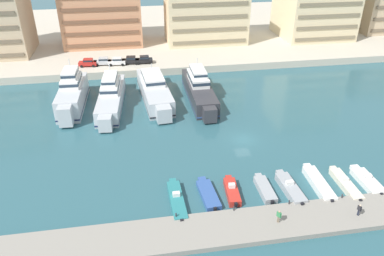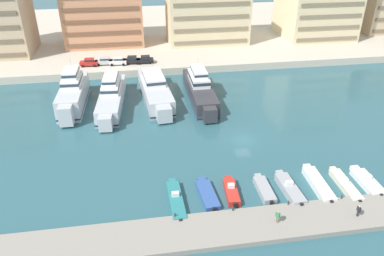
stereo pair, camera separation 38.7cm
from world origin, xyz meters
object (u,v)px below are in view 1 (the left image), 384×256
object	(u,v)px
yacht_charcoal_center_left	(199,89)
motorboat_white_center_right	(318,183)
motorboat_blue_left	(208,194)
motorboat_grey_center	(290,188)
motorboat_teal_far_left	(177,200)
motorboat_cream_mid_right	(345,184)
car_silver_left	(103,61)
yacht_silver_far_left	(72,94)
car_red_far_left	(88,62)
motorboat_white_right	(367,181)
car_black_center	(144,59)
yacht_silver_mid_left	(155,90)
pedestrian_near_edge	(359,209)
motorboat_grey_center_left	(265,189)
car_white_mid_left	(117,61)
motorboat_red_mid_left	(232,191)
yacht_silver_left	(111,96)
car_black_center_left	(131,60)
pedestrian_mid_deck	(279,215)

from	to	relation	value
yacht_charcoal_center_left	motorboat_white_center_right	xyz separation A→B (m)	(10.97, -30.53, -1.66)
motorboat_blue_left	motorboat_grey_center	xyz separation A→B (m)	(11.02, -0.84, 0.18)
motorboat_teal_far_left	motorboat_cream_mid_right	world-z (taller)	motorboat_teal_far_left
motorboat_white_center_right	car_silver_left	size ratio (longest dim) A/B	2.01
yacht_silver_far_left	car_red_far_left	distance (m)	17.78
motorboat_white_right	car_black_center	distance (m)	56.56
motorboat_blue_left	car_silver_left	xyz separation A→B (m)	(-15.22, 48.63, 2.32)
yacht_silver_mid_left	motorboat_teal_far_left	bearing A→B (deg)	-89.46
car_silver_left	pedestrian_near_edge	xyz separation A→B (m)	(32.25, -55.88, -1.03)
motorboat_grey_center_left	motorboat_cream_mid_right	bearing A→B (deg)	-4.09
motorboat_cream_mid_right	pedestrian_near_edge	world-z (taller)	pedestrian_near_edge
yacht_silver_far_left	car_white_mid_left	world-z (taller)	yacht_silver_far_left
yacht_charcoal_center_left	motorboat_red_mid_left	size ratio (longest dim) A/B	3.49
motorboat_white_center_right	car_black_center	size ratio (longest dim) A/B	2.04
motorboat_red_mid_left	car_red_far_left	bearing A→B (deg)	114.34
motorboat_white_right	motorboat_grey_center	bearing A→B (deg)	179.68
yacht_silver_mid_left	car_black_center	xyz separation A→B (m)	(-1.15, 16.87, 0.74)
yacht_silver_far_left	car_black_center	size ratio (longest dim) A/B	4.35
motorboat_cream_mid_right	motorboat_blue_left	bearing A→B (deg)	176.56
car_black_center	yacht_silver_left	bearing A→B (deg)	-111.74
car_red_far_left	car_silver_left	distance (m)	3.48
motorboat_grey_center_left	car_black_center_left	bearing A→B (deg)	108.70
motorboat_red_mid_left	car_white_mid_left	bearing A→B (deg)	107.55
motorboat_blue_left	motorboat_grey_center	world-z (taller)	motorboat_grey_center
motorboat_grey_center_left	motorboat_red_mid_left	bearing A→B (deg)	176.66
motorboat_blue_left	motorboat_cream_mid_right	distance (m)	18.93
motorboat_red_mid_left	motorboat_teal_far_left	bearing A→B (deg)	-176.10
yacht_silver_far_left	car_red_far_left	xyz separation A→B (m)	(1.66, 17.70, 0.05)
motorboat_white_center_right	motorboat_white_right	bearing A→B (deg)	-3.99
yacht_silver_left	car_black_center	xyz separation A→B (m)	(7.40, 18.55, 0.61)
yacht_charcoal_center_left	car_red_far_left	size ratio (longest dim) A/B	5.06
yacht_silver_far_left	car_silver_left	world-z (taller)	yacht_silver_far_left
motorboat_teal_far_left	motorboat_white_right	xyz separation A→B (m)	(26.48, -0.33, 0.00)
yacht_charcoal_center_left	car_silver_left	world-z (taller)	yacht_charcoal_center_left
yacht_silver_left	motorboat_blue_left	bearing A→B (deg)	-66.21
motorboat_teal_far_left	motorboat_white_center_right	xyz separation A→B (m)	(19.53, 0.16, 0.07)
yacht_charcoal_center_left	motorboat_grey_center	xyz separation A→B (m)	(6.70, -30.95, -1.61)
motorboat_red_mid_left	car_silver_left	distance (m)	52.12
car_black_center	yacht_charcoal_center_left	bearing A→B (deg)	-61.09
yacht_charcoal_center_left	car_black_center	world-z (taller)	yacht_charcoal_center_left
motorboat_white_center_right	motorboat_cream_mid_right	bearing A→B (deg)	-11.20
car_black_center_left	car_red_far_left	bearing A→B (deg)	-179.75
motorboat_grey_center	pedestrian_near_edge	world-z (taller)	pedestrian_near_edge
yacht_charcoal_center_left	motorboat_white_right	bearing A→B (deg)	-59.98
yacht_silver_far_left	car_black_center	bearing A→B (deg)	50.15
motorboat_red_mid_left	motorboat_white_center_right	size ratio (longest dim) A/B	0.72
motorboat_teal_far_left	pedestrian_mid_deck	size ratio (longest dim) A/B	4.89
yacht_silver_left	motorboat_cream_mid_right	distance (m)	44.43
car_silver_left	yacht_silver_far_left	bearing A→B (deg)	-105.93
car_white_mid_left	pedestrian_near_edge	distance (m)	62.52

